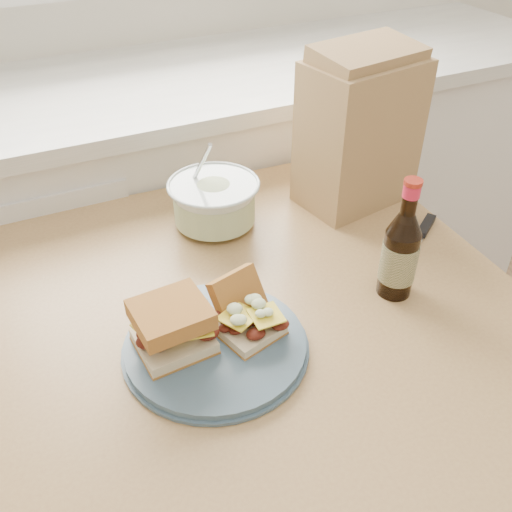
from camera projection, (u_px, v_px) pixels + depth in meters
name	position (u px, v px, depth m)	size (l,w,h in m)	color
cabinet_run	(185.00, 221.00, 1.81)	(2.50, 0.64, 0.94)	silver
dining_table	(259.00, 353.00, 1.08)	(0.99, 0.99, 0.79)	tan
plate	(216.00, 345.00, 0.92)	(0.29, 0.29, 0.02)	#3F5667
sandwich_left	(172.00, 327.00, 0.88)	(0.12, 0.11, 0.08)	beige
sandwich_right	(246.00, 313.00, 0.93)	(0.11, 0.15, 0.08)	beige
coleslaw_bowl	(214.00, 204.00, 1.19)	(0.19, 0.19, 0.19)	silver
beer_bottle	(400.00, 253.00, 0.99)	(0.06, 0.06, 0.23)	black
knife	(422.00, 232.00, 1.19)	(0.18, 0.13, 0.01)	silver
paper_bag	(359.00, 134.00, 1.22)	(0.24, 0.16, 0.31)	#A88351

